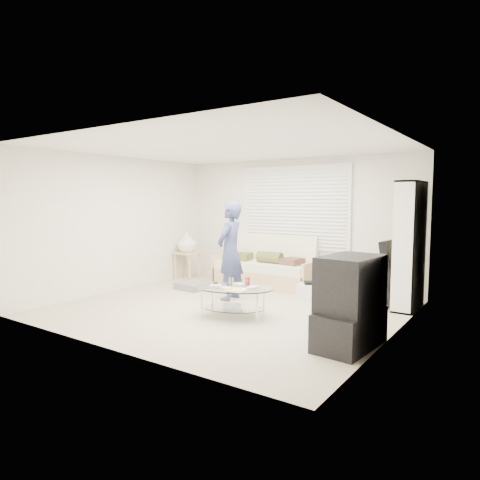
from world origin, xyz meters
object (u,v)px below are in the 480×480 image
Objects in this scene: tv_unit at (350,303)px; coffee_table at (233,293)px; futon_sofa at (266,269)px; bookshelf at (409,246)px.

tv_unit is 1.88m from coffee_table.
bookshelf reaches higher than futon_sofa.
bookshelf is 2.83m from coffee_table.
futon_sofa is at bearing 136.20° from tv_unit.
bookshelf is 2.28m from tv_unit.
tv_unit is (2.62, -2.51, 0.19)m from futon_sofa.
futon_sofa is at bearing 174.00° from bookshelf.
bookshelf reaches higher than tv_unit.
coffee_table is at bearing -70.83° from futon_sofa.
coffee_table is (0.77, -2.21, 0.02)m from futon_sofa.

